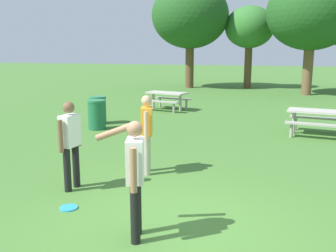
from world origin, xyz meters
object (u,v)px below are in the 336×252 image
object	(u,v)px
person_catcher	(134,171)
trash_can_further_along	(98,110)
picnic_table_near	(317,117)
person_thrower	(147,129)
frisbee	(69,208)
picnic_table_far	(167,97)
person_bystander	(70,140)
tree_broad_center	(250,28)
tree_far_right	(312,12)
trash_can_beside_table	(97,115)
tree_tall_left	(190,16)

from	to	relation	value
person_catcher	trash_can_further_along	world-z (taller)	person_catcher
person_catcher	picnic_table_near	size ratio (longest dim) A/B	0.88
person_thrower	picnic_table_near	xyz separation A→B (m)	(3.69, 4.82, -0.38)
trash_can_further_along	person_catcher	bearing A→B (deg)	-59.47
person_thrower	frisbee	world-z (taller)	person_thrower
picnic_table_far	person_bystander	bearing A→B (deg)	-83.50
picnic_table_near	tree_broad_center	distance (m)	14.93
person_thrower	tree_far_right	bearing A→B (deg)	75.95
person_bystander	picnic_table_near	distance (m)	7.71
person_thrower	tree_broad_center	world-z (taller)	tree_broad_center
frisbee	trash_can_beside_table	size ratio (longest dim) A/B	0.30
picnic_table_near	picnic_table_far	size ratio (longest dim) A/B	0.95
person_catcher	tree_broad_center	world-z (taller)	tree_broad_center
person_catcher	tree_far_right	world-z (taller)	tree_far_right
person_catcher	trash_can_beside_table	bearing A→B (deg)	121.28
person_bystander	tree_tall_left	xyz separation A→B (m)	(-2.47, 19.36, 3.82)
tree_tall_left	tree_broad_center	size ratio (longest dim) A/B	1.29
trash_can_beside_table	trash_can_further_along	size ratio (longest dim) A/B	1.00
tree_broad_center	picnic_table_near	bearing A→B (deg)	-76.74
picnic_table_near	tree_tall_left	world-z (taller)	tree_tall_left
picnic_table_near	tree_far_right	xyz separation A→B (m)	(0.29, 11.06, 4.02)
person_thrower	tree_broad_center	size ratio (longest dim) A/B	0.30
tree_broad_center	tree_far_right	size ratio (longest dim) A/B	0.81
picnic_table_far	tree_far_right	distance (m)	10.57
person_catcher	tree_tall_left	size ratio (longest dim) A/B	0.24
trash_can_beside_table	trash_can_further_along	world-z (taller)	same
frisbee	picnic_table_near	distance (m)	8.15
tree_tall_left	picnic_table_far	bearing A→B (deg)	-81.99
person_bystander	trash_can_further_along	distance (m)	6.39
frisbee	tree_far_right	xyz separation A→B (m)	(4.58, 17.96, 4.57)
tree_tall_left	tree_far_right	size ratio (longest dim) A/B	1.04
person_catcher	frisbee	bearing A→B (deg)	157.03
person_bystander	frisbee	size ratio (longest dim) A/B	5.63
person_catcher	picnic_table_near	world-z (taller)	person_catcher
trash_can_further_along	tree_far_right	size ratio (longest dim) A/B	0.14
picnic_table_far	frisbee	bearing A→B (deg)	-81.80
person_catcher	trash_can_beside_table	world-z (taller)	person_catcher
tree_tall_left	tree_far_right	distance (m)	7.78
person_catcher	person_bystander	distance (m)	2.29
picnic_table_far	tree_broad_center	size ratio (longest dim) A/B	0.36
person_catcher	frisbee	size ratio (longest dim) A/B	5.63
trash_can_beside_table	picnic_table_far	bearing A→B (deg)	77.52
person_bystander	tree_far_right	size ratio (longest dim) A/B	0.24
person_bystander	trash_can_beside_table	world-z (taller)	person_bystander
person_thrower	tree_tall_left	xyz separation A→B (m)	(-3.48, 18.08, 3.82)
tree_broad_center	tree_far_right	bearing A→B (deg)	-40.48
tree_far_right	person_thrower	bearing A→B (deg)	-104.05
picnic_table_near	tree_far_right	world-z (taller)	tree_far_right
trash_can_beside_table	person_catcher	bearing A→B (deg)	-58.72
person_catcher	person_bystander	world-z (taller)	same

